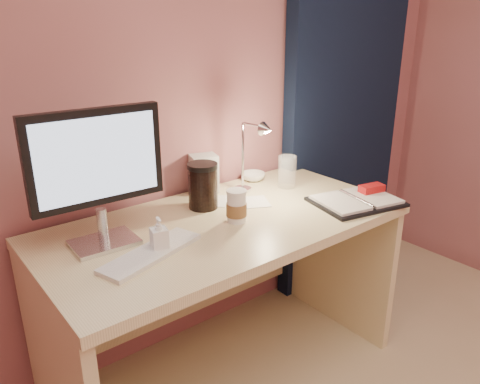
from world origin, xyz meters
TOP-DOWN VIEW (x-y plane):
  - room at (0.95, 1.69)m, footprint 3.50×3.50m
  - desk at (0.00, 1.45)m, footprint 1.40×0.70m
  - monitor at (-0.45, 1.47)m, footprint 0.44×0.16m
  - keyboard at (-0.36, 1.30)m, footprint 0.39×0.22m
  - planner at (0.54, 1.18)m, footprint 0.39×0.33m
  - paper_b at (0.20, 1.45)m, footprint 0.18×0.18m
  - paper_c at (0.07, 1.57)m, footprint 0.19×0.19m
  - coffee_cup at (0.02, 1.34)m, footprint 0.08×0.08m
  - clear_cup at (0.45, 1.51)m, footprint 0.08×0.08m
  - bowl at (0.39, 1.67)m, footprint 0.12×0.12m
  - lotion_bottle at (-0.32, 1.31)m, footprint 0.06×0.07m
  - dark_jar at (0.01, 1.54)m, footprint 0.12×0.12m
  - product_box at (0.11, 1.68)m, footprint 0.13×0.12m
  - desk_lamp at (0.25, 1.51)m, footprint 0.09×0.20m

SIDE VIEW (x-z plane):
  - desk at x=0.00m, z-range 0.14..0.87m
  - paper_c at x=0.07m, z-range 0.73..0.73m
  - paper_b at x=0.20m, z-range 0.73..0.73m
  - keyboard at x=-0.36m, z-range 0.73..0.75m
  - planner at x=0.54m, z-range 0.72..0.77m
  - bowl at x=0.39m, z-range 0.73..0.77m
  - coffee_cup at x=0.02m, z-range 0.73..0.85m
  - lotion_bottle at x=-0.32m, z-range 0.73..0.85m
  - clear_cup at x=0.45m, z-range 0.73..0.87m
  - dark_jar at x=0.01m, z-range 0.73..0.90m
  - product_box at x=0.11m, z-range 0.73..0.90m
  - desk_lamp at x=0.25m, z-range 0.77..1.10m
  - monitor at x=-0.45m, z-range 0.78..1.24m
  - room at x=0.95m, z-range -0.61..2.89m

